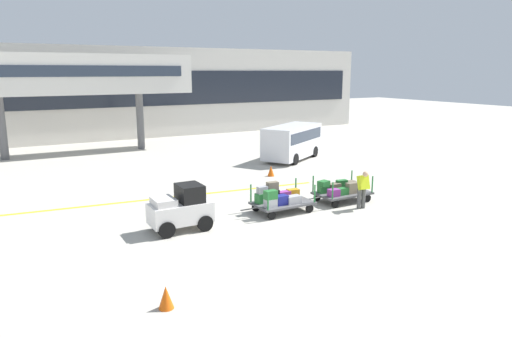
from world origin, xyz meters
TOP-DOWN VIEW (x-y plane):
  - ground_plane at (0.00, 0.00)m, footprint 120.00×120.00m
  - apron_lead_line at (-3.73, 6.71)m, footprint 14.85×1.72m
  - terminal_building at (0.00, 25.98)m, footprint 44.22×2.51m
  - jet_bridge at (-6.77, 19.99)m, footprint 17.61×3.00m
  - baggage_tug at (-4.20, 2.46)m, footprint 2.11×1.25m
  - baggage_cart_lead at (-0.18, 2.55)m, footprint 3.01×1.43m
  - baggage_cart_middle at (2.87, 2.58)m, footprint 3.01×1.43m
  - baggage_handler at (2.96, 1.33)m, footprint 0.47×0.49m
  - shuttle_van at (6.33, 11.49)m, footprint 5.09×4.12m
  - safety_cone_near at (-6.39, -2.50)m, footprint 0.36×0.36m
  - safety_cone_far at (2.77, 8.11)m, footprint 0.36×0.36m

SIDE VIEW (x-z plane):
  - ground_plane at x=0.00m, z-range 0.00..0.00m
  - apron_lead_line at x=-3.73m, z-range 0.00..0.01m
  - safety_cone_near at x=-6.39m, z-range 0.00..0.55m
  - safety_cone_far at x=2.77m, z-range 0.00..0.55m
  - baggage_cart_middle at x=2.87m, z-range -0.06..1.04m
  - baggage_cart_lead at x=-0.18m, z-range -0.04..1.12m
  - baggage_tug at x=-4.20m, z-range -0.04..1.54m
  - baggage_handler at x=2.96m, z-range 0.08..1.65m
  - shuttle_van at x=6.33m, z-range 0.19..2.28m
  - terminal_building at x=0.00m, z-range 0.01..7.30m
  - jet_bridge at x=-6.77m, z-range 1.89..8.38m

